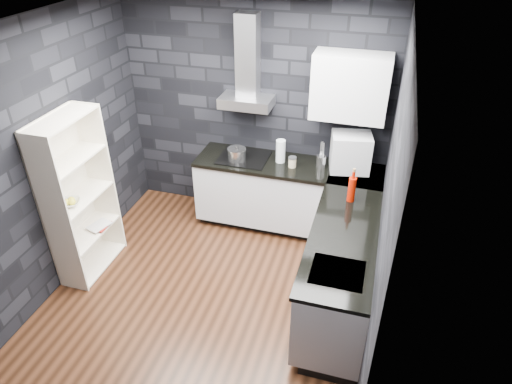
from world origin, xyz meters
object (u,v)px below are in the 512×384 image
at_px(appliance_garage, 350,152).
at_px(fruit_bowl, 70,203).
at_px(storage_jar, 292,163).
at_px(utensil_crock, 321,161).
at_px(bookshelf, 79,198).
at_px(pot, 237,155).
at_px(glass_vase, 281,151).
at_px(red_bottle, 352,189).

xyz_separation_m(appliance_garage, fruit_bowl, (-2.61, -1.53, -0.19)).
xyz_separation_m(storage_jar, utensil_crock, (0.32, 0.09, 0.02)).
height_order(storage_jar, bookshelf, bookshelf).
bearing_deg(storage_jar, appliance_garage, 9.82).
bearing_deg(pot, utensil_crock, 6.80).
bearing_deg(storage_jar, bookshelf, -147.26).
bearing_deg(pot, glass_vase, 12.47).
distance_m(appliance_garage, fruit_bowl, 3.03).
distance_m(glass_vase, storage_jar, 0.20).
distance_m(red_bottle, bookshelf, 2.81).
height_order(storage_jar, appliance_garage, appliance_garage).
xyz_separation_m(red_bottle, fruit_bowl, (-2.70, -0.89, -0.10)).
relative_size(pot, glass_vase, 0.78).
bearing_deg(fruit_bowl, red_bottle, 18.23).
distance_m(utensil_crock, bookshelf, 2.67).
bearing_deg(appliance_garage, storage_jar, 178.80).
relative_size(utensil_crock, bookshelf, 0.08).
bearing_deg(bookshelf, utensil_crock, 21.76).
bearing_deg(pot, bookshelf, -136.43).
distance_m(red_bottle, fruit_bowl, 2.85).
bearing_deg(utensil_crock, storage_jar, -163.66).
bearing_deg(red_bottle, pot, 160.12).
bearing_deg(storage_jar, fruit_bowl, -144.32).
distance_m(pot, utensil_crock, 0.99).
relative_size(glass_vase, fruit_bowl, 1.34).
bearing_deg(storage_jar, red_bottle, -35.98).
bearing_deg(fruit_bowl, storage_jar, 35.68).
bearing_deg(bookshelf, appliance_garage, 18.89).
distance_m(storage_jar, red_bottle, 0.90).
bearing_deg(bookshelf, storage_jar, 23.76).
height_order(pot, appliance_garage, appliance_garage).
relative_size(pot, bookshelf, 0.12).
relative_size(appliance_garage, red_bottle, 1.63).
bearing_deg(glass_vase, storage_jar, -28.24).
xyz_separation_m(bookshelf, fruit_bowl, (0.00, -0.15, 0.04)).
xyz_separation_m(utensil_crock, fruit_bowl, (-2.29, -1.51, -0.03)).
xyz_separation_m(glass_vase, red_bottle, (0.89, -0.62, -0.00)).
relative_size(storage_jar, fruit_bowl, 0.53).
xyz_separation_m(pot, storage_jar, (0.67, 0.02, -0.02)).
distance_m(pot, appliance_garage, 1.32).
relative_size(utensil_crock, appliance_garage, 0.33).
bearing_deg(red_bottle, appliance_garage, 98.34).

